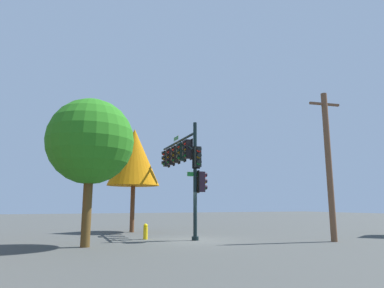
% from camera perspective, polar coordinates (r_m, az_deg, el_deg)
% --- Properties ---
extents(ground_plane, '(120.00, 120.00, 0.00)m').
position_cam_1_polar(ground_plane, '(18.29, 0.54, -16.03)').
color(ground_plane, '#40423F').
extents(signal_pole_assembly, '(6.74, 1.15, 6.34)m').
position_cam_1_polar(signal_pole_assembly, '(20.24, -1.48, -2.81)').
color(signal_pole_assembly, black).
rests_on(signal_pole_assembly, ground_plane).
extents(utility_pole, '(0.39, 1.80, 7.82)m').
position_cam_1_polar(utility_pole, '(19.12, 22.16, -2.95)').
color(utility_pole, brown).
rests_on(utility_pole, ground_plane).
extents(fire_hydrant, '(0.33, 0.24, 0.83)m').
position_cam_1_polar(fire_hydrant, '(18.96, -7.90, -14.49)').
color(fire_hydrant, yellow).
rests_on(fire_hydrant, ground_plane).
extents(tree_near, '(3.98, 3.98, 6.73)m').
position_cam_1_polar(tree_near, '(16.30, -16.82, 0.36)').
color(tree_near, '#553C1A').
rests_on(tree_near, ground_plane).
extents(tree_far, '(3.64, 3.64, 7.20)m').
position_cam_1_polar(tree_far, '(24.16, -9.81, -2.22)').
color(tree_far, brown).
rests_on(tree_far, ground_plane).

